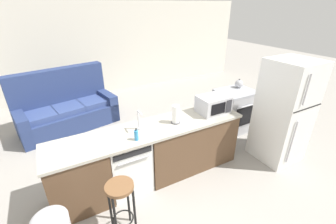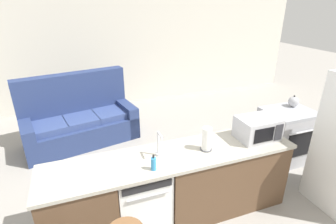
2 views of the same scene
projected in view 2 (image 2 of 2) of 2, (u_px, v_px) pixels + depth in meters
name	position (u px, v px, depth m)	size (l,w,h in m)	color
ground_plane	(162.00, 218.00, 3.27)	(24.00, 24.00, 0.00)	gray
wall_back	(117.00, 53.00, 6.47)	(10.00, 0.06, 2.60)	silver
kitchen_counter	(180.00, 187.00, 3.18)	(2.94, 0.66, 0.90)	brown
dishwasher	(141.00, 197.00, 3.02)	(0.58, 0.61, 0.84)	white
stove_range	(285.00, 136.00, 4.32)	(0.76, 0.68, 0.90)	#B7B7BC
microwave	(257.00, 128.00, 3.26)	(0.50, 0.37, 0.28)	#B7B7BC
sink_faucet	(159.00, 146.00, 2.89)	(0.07, 0.18, 0.30)	silver
paper_towel_roll	(207.00, 139.00, 3.01)	(0.14, 0.14, 0.28)	#4C4C51
soap_bottle	(154.00, 164.00, 2.68)	(0.06, 0.06, 0.18)	#338CCC
kettle	(294.00, 102.00, 4.27)	(0.21, 0.17, 0.19)	#B2B2B7
couch	(79.00, 121.00, 4.99)	(2.14, 1.28, 1.27)	navy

